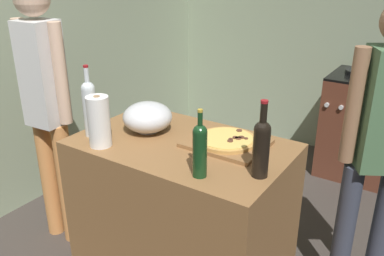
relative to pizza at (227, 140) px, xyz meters
name	(u,v)px	position (x,y,z in m)	size (l,w,h in m)	color
ground_plane	(260,226)	(-0.06, 0.69, -0.97)	(3.98, 3.74, 0.02)	#3F3833
kitchen_wall_rear	(343,19)	(-0.06, 2.31, 0.34)	(3.98, 0.10, 2.60)	#99A889
kitchen_wall_left	(78,26)	(-1.80, 0.69, 0.34)	(0.10, 3.74, 2.60)	#99A889
counter	(182,218)	(-0.21, -0.11, -0.50)	(1.12, 0.70, 0.93)	olive
cutting_board	(226,143)	(0.00, 0.00, -0.02)	(0.40, 0.32, 0.02)	olive
pizza	(227,140)	(0.00, 0.00, 0.00)	(0.31, 0.31, 0.03)	tan
mixing_bowl	(148,117)	(-0.45, -0.08, 0.05)	(0.27, 0.27, 0.17)	#B2B2B7
paper_towel_roll	(99,122)	(-0.54, -0.36, 0.10)	(0.11, 0.11, 0.27)	white
wine_bottle_clear	(261,145)	(0.28, -0.20, 0.12)	(0.07, 0.07, 0.35)	black
wine_bottle_dark	(90,106)	(-0.67, -0.29, 0.14)	(0.07, 0.07, 0.39)	silver
wine_bottle_amber	(200,148)	(0.06, -0.35, 0.10)	(0.06, 0.06, 0.31)	#143819
stove	(360,126)	(0.31, 1.91, -0.50)	(0.58, 0.59, 0.95)	brown
person_in_stripes	(46,102)	(-1.18, -0.18, 0.03)	(0.38, 0.22, 1.72)	#D88C4C
person_in_red	(379,143)	(0.67, 0.39, 0.00)	(0.35, 0.28, 1.66)	#383D4C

